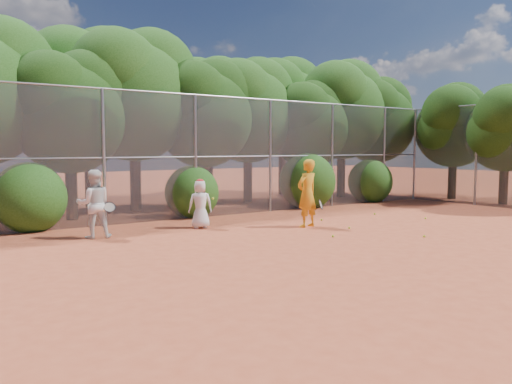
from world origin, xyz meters
TOP-DOWN VIEW (x-y plane):
  - ground at (0.00, 0.00)m, footprint 80.00×80.00m
  - fence_back at (-0.12, 6.00)m, footprint 20.05×0.09m
  - fence_side at (10.00, 3.00)m, footprint 0.09×6.09m
  - tree_2 at (-4.45, 7.83)m, footprint 3.99×3.47m
  - tree_3 at (-1.94, 8.84)m, footprint 4.89×4.26m
  - tree_4 at (0.55, 8.24)m, footprint 4.19×3.64m
  - tree_5 at (3.06, 9.04)m, footprint 4.51×3.92m
  - tree_6 at (5.55, 8.03)m, footprint 3.86×3.36m
  - tree_7 at (8.06, 8.64)m, footprint 4.77×4.14m
  - tree_8 at (10.05, 8.34)m, footprint 4.25×3.70m
  - tree_10 at (-2.93, 11.05)m, footprint 5.15×4.48m
  - tree_11 at (2.06, 10.64)m, footprint 4.64×4.03m
  - tree_12 at (6.56, 11.24)m, footprint 5.02×4.37m
  - tree_13 at (11.45, 5.03)m, footprint 3.86×3.36m
  - tree_14 at (11.25, 2.53)m, footprint 3.61×3.14m
  - bush_0 at (-6.00, 6.30)m, footprint 2.00×2.00m
  - bush_1 at (-1.00, 6.30)m, footprint 1.80×1.80m
  - bush_2 at (4.00, 6.30)m, footprint 2.20×2.20m
  - bush_3 at (7.50, 6.30)m, footprint 1.90×1.90m
  - player_yellow at (0.74, 2.44)m, footprint 0.90×0.63m
  - player_teen at (-1.90, 4.00)m, footprint 0.79×0.65m
  - player_white at (-4.87, 4.11)m, footprint 0.96×0.83m
  - ball_0 at (1.50, 1.49)m, footprint 0.07×0.07m
  - ball_1 at (1.93, 3.14)m, footprint 0.07×0.07m
  - ball_2 at (2.11, -0.57)m, footprint 0.07×0.07m
  - ball_3 at (4.92, 1.51)m, footprint 0.07×0.07m
  - ball_4 at (0.20, 0.76)m, footprint 0.07×0.07m
  - ball_5 at (4.38, 3.17)m, footprint 0.07×0.07m

SIDE VIEW (x-z plane):
  - ground at x=0.00m, z-range 0.00..0.00m
  - ball_0 at x=1.50m, z-range 0.00..0.07m
  - ball_1 at x=1.93m, z-range 0.00..0.07m
  - ball_2 at x=2.11m, z-range 0.00..0.07m
  - ball_3 at x=4.92m, z-range 0.00..0.07m
  - ball_4 at x=0.20m, z-range 0.00..0.07m
  - ball_5 at x=4.38m, z-range 0.00..0.07m
  - player_teen at x=-1.90m, z-range 0.00..1.41m
  - player_white at x=-4.87m, z-range 0.00..1.74m
  - bush_1 at x=-1.00m, z-range 0.00..1.80m
  - bush_3 at x=7.50m, z-range 0.00..1.90m
  - player_yellow at x=0.74m, z-range 0.00..1.96m
  - bush_0 at x=-6.00m, z-range 0.00..2.00m
  - bush_2 at x=4.00m, z-range 0.00..2.20m
  - fence_side at x=10.00m, z-range 0.04..4.06m
  - fence_back at x=-0.12m, z-range 0.04..4.06m
  - tree_14 at x=11.25m, z-range 0.77..5.71m
  - tree_6 at x=5.55m, z-range 0.82..6.11m
  - tree_13 at x=11.45m, z-range 0.82..6.11m
  - tree_2 at x=-4.45m, z-range 0.85..6.32m
  - tree_4 at x=0.55m, z-range 0.89..6.62m
  - tree_8 at x=10.05m, z-range 0.91..6.73m
  - tree_5 at x=3.06m, z-range 0.96..7.13m
  - tree_11 at x=2.06m, z-range 0.99..7.34m
  - tree_7 at x=8.06m, z-range 1.02..7.54m
  - tree_3 at x=-1.94m, z-range 1.04..7.75m
  - tree_12 at x=6.56m, z-range 1.07..7.95m
  - tree_10 at x=-2.93m, z-range 1.10..8.16m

